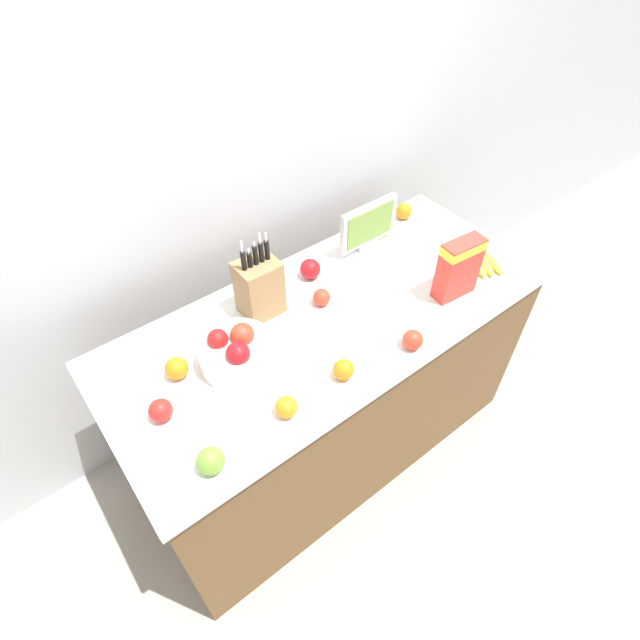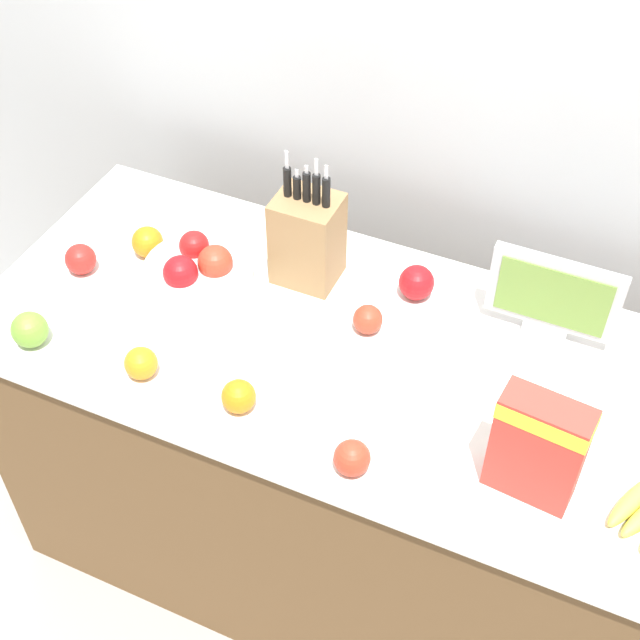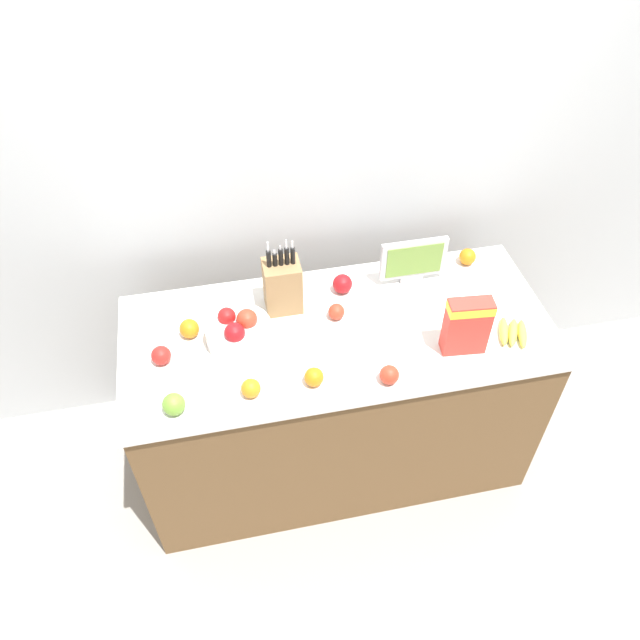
{
  "view_description": "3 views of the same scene",
  "coord_description": "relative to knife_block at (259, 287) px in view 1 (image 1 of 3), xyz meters",
  "views": [
    {
      "loc": [
        -0.81,
        -0.98,
        2.17
      ],
      "look_at": [
        -0.09,
        -0.05,
        0.94
      ],
      "focal_mm": 28.0,
      "sensor_mm": 36.0,
      "label": 1
    },
    {
      "loc": [
        0.47,
        -1.22,
        2.29
      ],
      "look_at": [
        -0.06,
        -0.03,
        0.97
      ],
      "focal_mm": 50.0,
      "sensor_mm": 36.0,
      "label": 2
    },
    {
      "loc": [
        -0.41,
        -1.64,
        2.63
      ],
      "look_at": [
        -0.07,
        0.02,
        0.92
      ],
      "focal_mm": 35.0,
      "sensor_mm": 36.0,
      "label": 3
    }
  ],
  "objects": [
    {
      "name": "counter",
      "position": [
        0.19,
        -0.17,
        -0.55
      ],
      "size": [
        1.68,
        0.73,
        0.88
      ],
      "color": "brown",
      "rests_on": "ground_plane"
    },
    {
      "name": "orange_near_bowl",
      "position": [
        0.82,
        0.1,
        -0.08
      ],
      "size": [
        0.07,
        0.07,
        0.07
      ],
      "primitive_type": "sphere",
      "color": "orange",
      "rests_on": "counter"
    },
    {
      "name": "apple_middle",
      "position": [
        -0.45,
        -0.44,
        -0.07
      ],
      "size": [
        0.08,
        0.08,
        0.08
      ],
      "primitive_type": "sphere",
      "color": "#6B9E33",
      "rests_on": "counter"
    },
    {
      "name": "orange_back_center",
      "position": [
        -0.19,
        -0.42,
        -0.08
      ],
      "size": [
        0.07,
        0.07,
        0.07
      ],
      "primitive_type": "sphere",
      "color": "orange",
      "rests_on": "counter"
    },
    {
      "name": "apple_leftmost",
      "position": [
        0.25,
        0.04,
        -0.07
      ],
      "size": [
        0.08,
        0.08,
        0.08
      ],
      "primitive_type": "sphere",
      "color": "#A31419",
      "rests_on": "counter"
    },
    {
      "name": "apple_front",
      "position": [
        0.31,
        -0.46,
        -0.08
      ],
      "size": [
        0.07,
        0.07,
        0.07
      ],
      "primitive_type": "sphere",
      "color": "red",
      "rests_on": "counter"
    },
    {
      "name": "orange_mid_left",
      "position": [
        -0.38,
        -0.09,
        -0.08
      ],
      "size": [
        0.08,
        0.08,
        0.08
      ],
      "primitive_type": "sphere",
      "color": "orange",
      "rests_on": "counter"
    },
    {
      "name": "orange_front_center",
      "position": [
        0.04,
        -0.42,
        -0.08
      ],
      "size": [
        0.07,
        0.07,
        0.07
      ],
      "primitive_type": "sphere",
      "color": "orange",
      "rests_on": "counter"
    },
    {
      "name": "fruit_bowl",
      "position": [
        -0.2,
        -0.16,
        -0.06
      ],
      "size": [
        0.25,
        0.25,
        0.14
      ],
      "color": "silver",
      "rests_on": "counter"
    },
    {
      "name": "wall_back",
      "position": [
        0.19,
        0.41,
        0.31
      ],
      "size": [
        9.0,
        0.06,
        2.6
      ],
      "color": "silver",
      "rests_on": "ground_plane"
    },
    {
      "name": "ground_plane",
      "position": [
        0.19,
        -0.17,
        -0.99
      ],
      "size": [
        14.0,
        14.0,
        0.0
      ],
      "primitive_type": "plane",
      "color": "gray"
    },
    {
      "name": "banana_bunch",
      "position": [
        0.84,
        -0.34,
        -0.1
      ],
      "size": [
        0.15,
        0.18,
        0.03
      ],
      "rotation": [
        0.0,
        0.0,
        4.3
      ],
      "color": "yellow",
      "rests_on": "counter"
    },
    {
      "name": "cereal_box",
      "position": [
        0.62,
        -0.37,
        0.02
      ],
      "size": [
        0.17,
        0.09,
        0.24
      ],
      "rotation": [
        0.0,
        0.0,
        -0.1
      ],
      "color": "red",
      "rests_on": "counter"
    },
    {
      "name": "knife_block",
      "position": [
        0.0,
        0.0,
        0.0
      ],
      "size": [
        0.14,
        0.12,
        0.34
      ],
      "color": "#937047",
      "rests_on": "counter"
    },
    {
      "name": "apple_rightmost",
      "position": [
        0.19,
        -0.11,
        -0.08
      ],
      "size": [
        0.07,
        0.07,
        0.07
      ],
      "primitive_type": "sphere",
      "color": "red",
      "rests_on": "counter"
    },
    {
      "name": "small_monitor",
      "position": [
        0.55,
        0.04,
        -0.0
      ],
      "size": [
        0.28,
        0.03,
        0.21
      ],
      "color": "#B7B7BC",
      "rests_on": "counter"
    },
    {
      "name": "apple_near_bananas",
      "position": [
        -0.49,
        -0.2,
        -0.08
      ],
      "size": [
        0.07,
        0.07,
        0.07
      ],
      "primitive_type": "sphere",
      "color": "red",
      "rests_on": "counter"
    }
  ]
}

